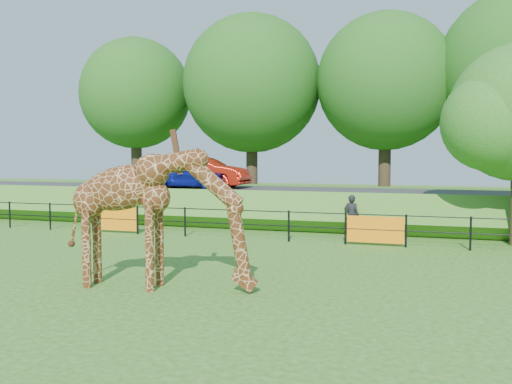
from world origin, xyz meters
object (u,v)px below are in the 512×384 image
(giraffe, at_px, (160,219))
(car_red, at_px, (203,172))
(car_blue, at_px, (187,174))
(visitor, at_px, (351,216))

(giraffe, xyz_separation_m, car_red, (-4.97, 14.05, 0.55))
(giraffe, xyz_separation_m, car_blue, (-5.47, 13.30, 0.47))
(visitor, bearing_deg, car_blue, -16.69)
(car_blue, bearing_deg, giraffe, -159.29)
(giraffe, bearing_deg, car_blue, 106.49)
(giraffe, height_order, visitor, giraffe)
(car_blue, relative_size, visitor, 2.50)
(car_red, height_order, visitor, car_red)
(giraffe, bearing_deg, visitor, 66.58)
(car_blue, xyz_separation_m, visitor, (8.46, -3.86, -1.30))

